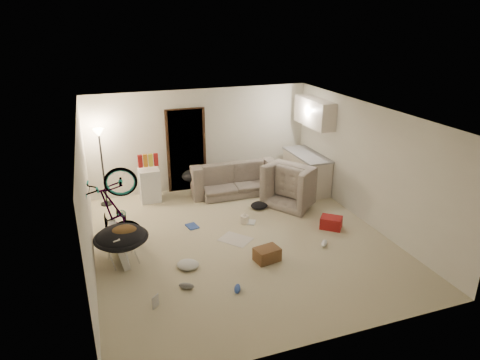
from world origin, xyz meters
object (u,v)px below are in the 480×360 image
object	(u,v)px
kitchen_counter	(306,172)
drink_case_b	(331,223)
bicycle	(117,228)
floor_lamp	(101,151)
tv_box	(119,243)
saucer_chair	(122,242)
drink_case_a	(267,254)
armchair	(296,187)
juicer	(245,219)
sofa	(231,180)
mini_fridge	(150,185)

from	to	relation	value
kitchen_counter	drink_case_b	size ratio (longest dim) A/B	3.52
kitchen_counter	bicycle	distance (m)	4.99
floor_lamp	tv_box	world-z (taller)	floor_lamp
saucer_chair	drink_case_a	world-z (taller)	saucer_chair
drink_case_a	floor_lamp	bearing A→B (deg)	115.98
armchair	bicycle	distance (m)	4.23
bicycle	tv_box	distance (m)	0.36
kitchen_counter	juicer	world-z (taller)	kitchen_counter
juicer	armchair	bearing A→B (deg)	23.46
saucer_chair	tv_box	world-z (taller)	saucer_chair
sofa	saucer_chair	xyz separation A→B (m)	(-2.85, -2.50, 0.10)
sofa	armchair	distance (m)	1.67
kitchen_counter	drink_case_a	xyz separation A→B (m)	(-2.26, -2.86, -0.32)
tv_box	drink_case_a	size ratio (longest dim) A/B	2.18
armchair	mini_fridge	xyz separation A→B (m)	(-3.23, 1.22, 0.03)
drink_case_a	tv_box	bearing A→B (deg)	148.74
sofa	tv_box	xyz separation A→B (m)	(-2.89, -2.36, 0.01)
floor_lamp	juicer	size ratio (longest dim) A/B	7.16
drink_case_b	juicer	world-z (taller)	juicer
floor_lamp	kitchen_counter	distance (m)	4.95
tv_box	saucer_chair	bearing A→B (deg)	-75.98
juicer	saucer_chair	bearing A→B (deg)	-164.50
kitchen_counter	armchair	xyz separation A→B (m)	(-0.60, -0.67, -0.08)
mini_fridge	sofa	bearing A→B (deg)	-3.38
floor_lamp	juicer	xyz separation A→B (m)	(2.70, -1.99, -1.20)
armchair	bicycle	world-z (taller)	bicycle
floor_lamp	saucer_chair	size ratio (longest dim) A/B	1.90
saucer_chair	tv_box	xyz separation A→B (m)	(-0.04, 0.14, -0.09)
bicycle	drink_case_b	world-z (taller)	bicycle
juicer	sofa	bearing A→B (deg)	80.82
floor_lamp	saucer_chair	bearing A→B (deg)	-87.06
mini_fridge	drink_case_a	xyz separation A→B (m)	(1.58, -3.41, -0.27)
kitchen_counter	sofa	bearing A→B (deg)	166.28
floor_lamp	drink_case_a	world-z (taller)	floor_lamp
sofa	juicer	distance (m)	1.82
floor_lamp	saucer_chair	distance (m)	2.85
sofa	drink_case_b	xyz separation A→B (m)	(1.33, -2.58, -0.18)
drink_case_a	juicer	bearing A→B (deg)	75.06
bicycle	mini_fridge	world-z (taller)	bicycle
bicycle	drink_case_a	size ratio (longest dim) A/B	3.93
kitchen_counter	mini_fridge	bearing A→B (deg)	171.83
armchair	drink_case_a	size ratio (longest dim) A/B	2.58
sofa	bicycle	xyz separation A→B (m)	(-2.89, -2.03, 0.14)
bicycle	saucer_chair	xyz separation A→B (m)	(0.04, -0.47, -0.05)
armchair	mini_fridge	world-z (taller)	mini_fridge
sofa	armchair	xyz separation A→B (m)	(1.24, -1.12, 0.06)
drink_case_a	juicer	size ratio (longest dim) A/B	1.71
saucer_chair	drink_case_a	bearing A→B (deg)	-18.42
floor_lamp	sofa	distance (m)	3.16
sofa	juicer	bearing A→B (deg)	81.21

